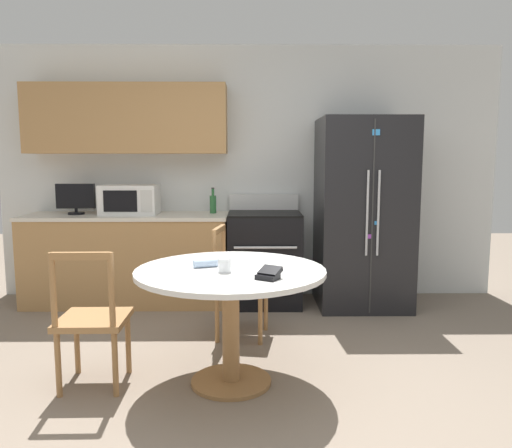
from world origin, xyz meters
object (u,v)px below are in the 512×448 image
object	(u,v)px
refrigerator	(363,213)
wallet	(269,274)
dining_chair_far	(239,284)
dining_chair_left	(92,320)
microwave	(130,200)
counter_bottle	(213,204)
candle_glass	(224,266)
countertop_tv	(76,198)
oven_range	(264,257)

from	to	relation	value
refrigerator	wallet	distance (m)	2.26
dining_chair_far	dining_chair_left	xyz separation A→B (m)	(-0.90, -0.91, 0.00)
microwave	counter_bottle	size ratio (longest dim) A/B	2.13
dining_chair_left	candle_glass	size ratio (longest dim) A/B	10.50
microwave	counter_bottle	world-z (taller)	microwave
refrigerator	microwave	size ratio (longest dim) A/B	3.31
dining_chair_far	candle_glass	xyz separation A→B (m)	(-0.06, -0.97, 0.36)
microwave	countertop_tv	world-z (taller)	countertop_tv
refrigerator	counter_bottle	distance (m)	1.49
microwave	dining_chair_far	world-z (taller)	microwave
candle_glass	wallet	xyz separation A→B (m)	(0.27, -0.17, -0.01)
dining_chair_far	microwave	bearing A→B (deg)	-122.72
dining_chair_left	candle_glass	world-z (taller)	dining_chair_left
wallet	dining_chair_left	bearing A→B (deg)	168.06
refrigerator	oven_range	xyz separation A→B (m)	(-0.96, 0.07, -0.45)
countertop_tv	dining_chair_left	bearing A→B (deg)	-68.80
refrigerator	candle_glass	size ratio (longest dim) A/B	21.36
oven_range	candle_glass	size ratio (longest dim) A/B	12.57
candle_glass	oven_range	bearing A→B (deg)	81.25
oven_range	dining_chair_left	distance (m)	2.18
microwave	countertop_tv	distance (m)	0.54
oven_range	candle_glass	xyz separation A→B (m)	(-0.30, -1.92, 0.33)
oven_range	wallet	distance (m)	2.12
oven_range	microwave	size ratio (longest dim) A/B	1.95
oven_range	dining_chair_far	xyz separation A→B (m)	(-0.23, -0.95, -0.03)
refrigerator	oven_range	distance (m)	1.06
countertop_tv	candle_glass	distance (m)	2.53
dining_chair_left	wallet	size ratio (longest dim) A/B	5.28
candle_glass	wallet	bearing A→B (deg)	-33.22
dining_chair_far	wallet	xyz separation A→B (m)	(0.21, -1.14, 0.35)
countertop_tv	wallet	size ratio (longest dim) A/B	2.21
microwave	candle_glass	world-z (taller)	microwave
dining_chair_far	refrigerator	bearing A→B (deg)	135.28
refrigerator	countertop_tv	distance (m)	2.84
countertop_tv	wallet	world-z (taller)	countertop_tv
dining_chair_left	microwave	bearing A→B (deg)	95.14
dining_chair_far	dining_chair_left	distance (m)	1.28
microwave	candle_glass	distance (m)	2.22
dining_chair_left	countertop_tv	bearing A→B (deg)	110.33
refrigerator	oven_range	world-z (taller)	refrigerator
oven_range	dining_chair_far	bearing A→B (deg)	-103.88
candle_glass	countertop_tv	bearing A→B (deg)	128.85
counter_bottle	dining_chair_left	world-z (taller)	counter_bottle
microwave	oven_range	bearing A→B (deg)	-1.11
refrigerator	wallet	world-z (taller)	refrigerator
dining_chair_far	counter_bottle	bearing A→B (deg)	-156.39
dining_chair_left	refrigerator	bearing A→B (deg)	39.64
counter_bottle	candle_glass	distance (m)	2.07
counter_bottle	dining_chair_far	bearing A→B (deg)	-75.26
counter_bottle	microwave	bearing A→B (deg)	-172.69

